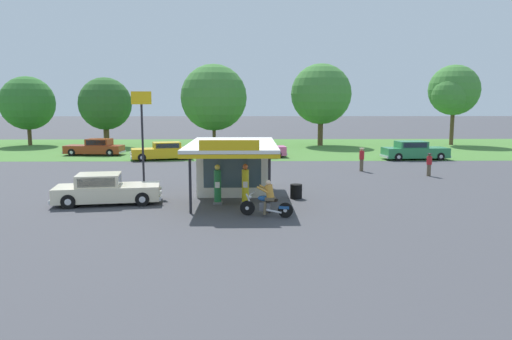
{
  "coord_description": "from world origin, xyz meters",
  "views": [
    {
      "loc": [
        0.97,
        -21.61,
        4.82
      ],
      "look_at": [
        1.38,
        2.74,
        1.4
      ],
      "focal_mm": 33.84,
      "sensor_mm": 36.0,
      "label": 1
    }
  ],
  "objects_px": {
    "parked_car_back_row_far_right": "(162,151)",
    "bystander_admiring_sedan": "(429,164)",
    "parked_car_second_row_spare": "(95,148)",
    "bystander_leaning_by_kiosk": "(362,159)",
    "gas_pump_nearside": "(218,186)",
    "motorcycle_with_rider": "(267,201)",
    "parked_car_back_row_right": "(414,151)",
    "featured_classic_sedan": "(106,190)",
    "parked_car_back_row_centre_right": "(258,149)",
    "gas_pump_offside": "(245,186)",
    "spare_tire_stack": "(296,191)",
    "roadside_pole_sign": "(142,124)"
  },
  "relations": [
    {
      "from": "parked_car_back_row_far_right",
      "to": "roadside_pole_sign",
      "type": "distance_m",
      "value": 14.57
    },
    {
      "from": "featured_classic_sedan",
      "to": "bystander_leaning_by_kiosk",
      "type": "distance_m",
      "value": 18.33
    },
    {
      "from": "motorcycle_with_rider",
      "to": "bystander_leaning_by_kiosk",
      "type": "distance_m",
      "value": 15.36
    },
    {
      "from": "featured_classic_sedan",
      "to": "motorcycle_with_rider",
      "type": "bearing_deg",
      "value": -20.14
    },
    {
      "from": "bystander_leaning_by_kiosk",
      "to": "motorcycle_with_rider",
      "type": "bearing_deg",
      "value": -118.01
    },
    {
      "from": "gas_pump_offside",
      "to": "parked_car_second_row_spare",
      "type": "distance_m",
      "value": 25.85
    },
    {
      "from": "bystander_admiring_sedan",
      "to": "gas_pump_nearside",
      "type": "bearing_deg",
      "value": -147.46
    },
    {
      "from": "parked_car_second_row_spare",
      "to": "parked_car_back_row_centre_right",
      "type": "height_order",
      "value": "parked_car_second_row_spare"
    },
    {
      "from": "parked_car_second_row_spare",
      "to": "spare_tire_stack",
      "type": "bearing_deg",
      "value": -51.24
    },
    {
      "from": "bystander_leaning_by_kiosk",
      "to": "gas_pump_nearside",
      "type": "bearing_deg",
      "value": -131.05
    },
    {
      "from": "motorcycle_with_rider",
      "to": "featured_classic_sedan",
      "type": "bearing_deg",
      "value": 159.86
    },
    {
      "from": "bystander_leaning_by_kiosk",
      "to": "spare_tire_stack",
      "type": "relative_size",
      "value": 2.31
    },
    {
      "from": "motorcycle_with_rider",
      "to": "parked_car_back_row_right",
      "type": "distance_m",
      "value": 24.53
    },
    {
      "from": "parked_car_back_row_far_right",
      "to": "bystander_leaning_by_kiosk",
      "type": "distance_m",
      "value": 16.93
    },
    {
      "from": "gas_pump_nearside",
      "to": "roadside_pole_sign",
      "type": "bearing_deg",
      "value": 137.83
    },
    {
      "from": "featured_classic_sedan",
      "to": "parked_car_back_row_centre_right",
      "type": "height_order",
      "value": "parked_car_back_row_centre_right"
    },
    {
      "from": "parked_car_back_row_far_right",
      "to": "parked_car_back_row_centre_right",
      "type": "bearing_deg",
      "value": 11.95
    },
    {
      "from": "parked_car_back_row_centre_right",
      "to": "parked_car_back_row_far_right",
      "type": "xyz_separation_m",
      "value": [
        -8.18,
        -1.73,
        0.01
      ]
    },
    {
      "from": "gas_pump_nearside",
      "to": "bystander_leaning_by_kiosk",
      "type": "relative_size",
      "value": 1.14
    },
    {
      "from": "gas_pump_offside",
      "to": "bystander_admiring_sedan",
      "type": "relative_size",
      "value": 1.26
    },
    {
      "from": "featured_classic_sedan",
      "to": "parked_car_back_row_far_right",
      "type": "xyz_separation_m",
      "value": [
        -0.46,
        18.03,
        0.04
      ]
    },
    {
      "from": "gas_pump_offside",
      "to": "parked_car_back_row_centre_right",
      "type": "bearing_deg",
      "value": 87.01
    },
    {
      "from": "parked_car_back_row_right",
      "to": "parked_car_back_row_centre_right",
      "type": "xyz_separation_m",
      "value": [
        -13.27,
        2.0,
        -0.04
      ]
    },
    {
      "from": "parked_car_second_row_spare",
      "to": "bystander_leaning_by_kiosk",
      "type": "bearing_deg",
      "value": -26.21
    },
    {
      "from": "parked_car_back_row_right",
      "to": "bystander_leaning_by_kiosk",
      "type": "bearing_deg",
      "value": -131.35
    },
    {
      "from": "gas_pump_nearside",
      "to": "motorcycle_with_rider",
      "type": "height_order",
      "value": "gas_pump_nearside"
    },
    {
      "from": "motorcycle_with_rider",
      "to": "bystander_admiring_sedan",
      "type": "relative_size",
      "value": 1.48
    },
    {
      "from": "parked_car_back_row_far_right",
      "to": "spare_tire_stack",
      "type": "height_order",
      "value": "parked_car_back_row_far_right"
    },
    {
      "from": "parked_car_back_row_right",
      "to": "parked_car_second_row_spare",
      "type": "height_order",
      "value": "parked_car_back_row_right"
    },
    {
      "from": "motorcycle_with_rider",
      "to": "bystander_leaning_by_kiosk",
      "type": "height_order",
      "value": "bystander_leaning_by_kiosk"
    },
    {
      "from": "gas_pump_offside",
      "to": "parked_car_back_row_far_right",
      "type": "height_order",
      "value": "gas_pump_offside"
    },
    {
      "from": "parked_car_second_row_spare",
      "to": "parked_car_back_row_centre_right",
      "type": "distance_m",
      "value": 15.1
    },
    {
      "from": "parked_car_second_row_spare",
      "to": "parked_car_back_row_centre_right",
      "type": "relative_size",
      "value": 1.05
    },
    {
      "from": "gas_pump_offside",
      "to": "bystander_admiring_sedan",
      "type": "height_order",
      "value": "gas_pump_offside"
    },
    {
      "from": "motorcycle_with_rider",
      "to": "parked_car_back_row_right",
      "type": "xyz_separation_m",
      "value": [
        13.37,
        20.56,
        0.07
      ]
    },
    {
      "from": "gas_pump_nearside",
      "to": "bystander_admiring_sedan",
      "type": "distance_m",
      "value": 15.89
    },
    {
      "from": "featured_classic_sedan",
      "to": "bystander_admiring_sedan",
      "type": "xyz_separation_m",
      "value": [
        18.75,
        8.43,
        0.15
      ]
    },
    {
      "from": "featured_classic_sedan",
      "to": "roadside_pole_sign",
      "type": "bearing_deg",
      "value": 75.6
    },
    {
      "from": "motorcycle_with_rider",
      "to": "bystander_admiring_sedan",
      "type": "height_order",
      "value": "motorcycle_with_rider"
    },
    {
      "from": "gas_pump_nearside",
      "to": "gas_pump_offside",
      "type": "xyz_separation_m",
      "value": [
        1.33,
        0.0,
        0.01
      ]
    },
    {
      "from": "gas_pump_nearside",
      "to": "parked_car_back_row_right",
      "type": "xyz_separation_m",
      "value": [
        15.64,
        17.89,
        -0.14
      ]
    },
    {
      "from": "gas_pump_offside",
      "to": "featured_classic_sedan",
      "type": "xyz_separation_m",
      "value": [
        -6.68,
        0.12,
        -0.22
      ]
    },
    {
      "from": "parked_car_back_row_far_right",
      "to": "bystander_admiring_sedan",
      "type": "relative_size",
      "value": 3.58
    },
    {
      "from": "parked_car_back_row_centre_right",
      "to": "gas_pump_nearside",
      "type": "bearing_deg",
      "value": -96.79
    },
    {
      "from": "motorcycle_with_rider",
      "to": "parked_car_back_row_far_right",
      "type": "bearing_deg",
      "value": 111.2
    },
    {
      "from": "parked_car_second_row_spare",
      "to": "bystander_admiring_sedan",
      "type": "xyz_separation_m",
      "value": [
        26.01,
        -13.22,
        0.12
      ]
    },
    {
      "from": "parked_car_second_row_spare",
      "to": "parked_car_back_row_centre_right",
      "type": "bearing_deg",
      "value": -7.16
    },
    {
      "from": "parked_car_back_row_centre_right",
      "to": "motorcycle_with_rider",
      "type": "bearing_deg",
      "value": -90.26
    },
    {
      "from": "parked_car_second_row_spare",
      "to": "parked_car_back_row_far_right",
      "type": "height_order",
      "value": "parked_car_second_row_spare"
    },
    {
      "from": "gas_pump_offside",
      "to": "bystander_admiring_sedan",
      "type": "xyz_separation_m",
      "value": [
        12.07,
        8.55,
        -0.07
      ]
    }
  ]
}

